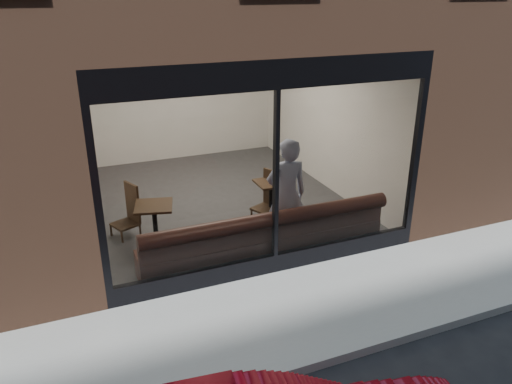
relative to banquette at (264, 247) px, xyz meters
name	(u,v)px	position (x,y,z in m)	size (l,w,h in m)	color
ground	(345,355)	(0.00, -2.45, -0.23)	(120.00, 120.00, 0.00)	black
sidewalk_near	(306,308)	(0.00, -1.45, -0.22)	(40.00, 2.00, 0.01)	gray
kerb_near	(348,354)	(0.00, -2.50, -0.17)	(40.00, 0.10, 0.12)	gray
host_building_pier_left	(6,109)	(-3.75, 5.55, 1.38)	(2.50, 12.00, 3.20)	brown
host_building_pier_right	(311,85)	(3.75, 5.55, 1.38)	(2.50, 12.00, 3.20)	brown
host_building_backfill	(150,77)	(0.00, 8.55, 1.38)	(5.00, 6.00, 3.20)	brown
cafe_floor	(215,200)	(0.00, 2.55, -0.21)	(6.00, 6.00, 0.00)	#2D2D30
cafe_ceiling	(209,39)	(0.00, 2.55, 2.97)	(6.00, 6.00, 0.00)	white
cafe_wall_back	(175,96)	(0.00, 5.54, 1.37)	(5.00, 5.00, 0.00)	silver
cafe_wall_left	(77,139)	(-2.49, 2.55, 1.37)	(6.00, 6.00, 0.00)	silver
cafe_wall_right	(325,113)	(2.49, 2.55, 1.37)	(6.00, 6.00, 0.00)	silver
storefront_kick	(274,263)	(0.00, -0.40, -0.08)	(5.00, 0.10, 0.30)	black
storefront_header	(278,74)	(0.00, -0.40, 2.77)	(5.00, 0.10, 0.40)	black
storefront_mullion	(276,177)	(0.00, -0.40, 1.32)	(0.06, 0.10, 2.50)	black
storefront_glass	(277,178)	(0.00, -0.43, 1.33)	(4.80, 4.80, 0.00)	white
banquette	(264,247)	(0.00, 0.00, 0.00)	(4.00, 0.55, 0.45)	#381914
person	(286,195)	(0.49, 0.25, 0.72)	(0.69, 0.45, 1.89)	#A0ADCF
cafe_table_left	(154,206)	(-1.50, 1.10, 0.52)	(0.60, 0.60, 0.04)	black
cafe_table_right	(271,183)	(0.70, 1.32, 0.52)	(0.54, 0.54, 0.04)	black
cafe_chair_left	(125,224)	(-1.93, 1.64, 0.01)	(0.39, 0.39, 0.04)	black
cafe_chair_right	(265,209)	(0.59, 1.32, 0.01)	(0.41, 0.41, 0.04)	black
wall_poster	(81,149)	(-2.45, 2.37, 1.24)	(0.02, 0.65, 0.87)	white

